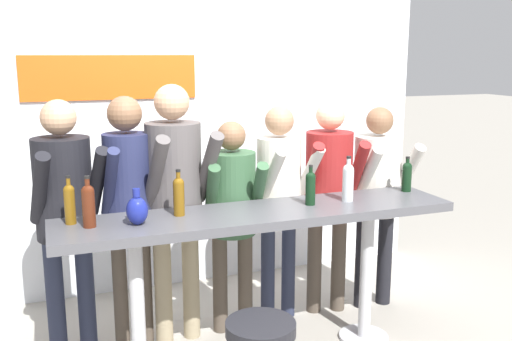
{
  "coord_description": "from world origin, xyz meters",
  "views": [
    {
      "loc": [
        -1.27,
        -3.34,
        2.06
      ],
      "look_at": [
        0.0,
        0.08,
        1.3
      ],
      "focal_mm": 40.0,
      "sensor_mm": 36.0,
      "label": 1
    }
  ],
  "objects_px": {
    "wine_bottle_3": "(407,175)",
    "person_far_left": "(65,202)",
    "wine_bottle_4": "(88,204)",
    "person_center": "(232,205)",
    "decorative_vase": "(137,210)",
    "wine_bottle_0": "(179,194)",
    "wine_bottle_5": "(310,186)",
    "person_center_left": "(175,186)",
    "wine_bottle_2": "(70,202)",
    "person_center_right": "(279,190)",
    "person_left": "(129,193)",
    "person_far_right": "(377,186)",
    "wine_bottle_1": "(348,181)",
    "tasting_table": "(260,235)",
    "person_right": "(329,184)"
  },
  "relations": [
    {
      "from": "decorative_vase",
      "to": "wine_bottle_0",
      "type": "bearing_deg",
      "value": 21.09
    },
    {
      "from": "wine_bottle_3",
      "to": "person_center_right",
      "type": "bearing_deg",
      "value": 154.24
    },
    {
      "from": "wine_bottle_1",
      "to": "wine_bottle_3",
      "type": "xyz_separation_m",
      "value": [
        0.55,
        0.1,
        -0.02
      ]
    },
    {
      "from": "person_center",
      "to": "decorative_vase",
      "type": "relative_size",
      "value": 7.21
    },
    {
      "from": "tasting_table",
      "to": "person_far_left",
      "type": "relative_size",
      "value": 1.49
    },
    {
      "from": "decorative_vase",
      "to": "wine_bottle_5",
      "type": "bearing_deg",
      "value": 2.5
    },
    {
      "from": "wine_bottle_2",
      "to": "wine_bottle_1",
      "type": "bearing_deg",
      "value": -3.33
    },
    {
      "from": "decorative_vase",
      "to": "person_far_right",
      "type": "bearing_deg",
      "value": 14.39
    },
    {
      "from": "wine_bottle_4",
      "to": "wine_bottle_1",
      "type": "bearing_deg",
      "value": 0.02
    },
    {
      "from": "person_far_right",
      "to": "wine_bottle_5",
      "type": "xyz_separation_m",
      "value": [
        -0.82,
        -0.46,
        0.17
      ]
    },
    {
      "from": "person_center_left",
      "to": "person_center_right",
      "type": "relative_size",
      "value": 1.11
    },
    {
      "from": "wine_bottle_4",
      "to": "wine_bottle_3",
      "type": "bearing_deg",
      "value": 2.55
    },
    {
      "from": "person_left",
      "to": "wine_bottle_3",
      "type": "relative_size",
      "value": 6.84
    },
    {
      "from": "person_center",
      "to": "person_center_left",
      "type": "bearing_deg",
      "value": -170.28
    },
    {
      "from": "person_left",
      "to": "person_center",
      "type": "height_order",
      "value": "person_left"
    },
    {
      "from": "wine_bottle_5",
      "to": "wine_bottle_1",
      "type": "bearing_deg",
      "value": -0.53
    },
    {
      "from": "person_far_right",
      "to": "tasting_table",
      "type": "bearing_deg",
      "value": -155.96
    },
    {
      "from": "tasting_table",
      "to": "wine_bottle_5",
      "type": "distance_m",
      "value": 0.47
    },
    {
      "from": "tasting_table",
      "to": "person_right",
      "type": "height_order",
      "value": "person_right"
    },
    {
      "from": "wine_bottle_0",
      "to": "wine_bottle_4",
      "type": "xyz_separation_m",
      "value": [
        -0.55,
        -0.06,
        0.01
      ]
    },
    {
      "from": "person_left",
      "to": "wine_bottle_3",
      "type": "xyz_separation_m",
      "value": [
        1.97,
        -0.36,
        0.05
      ]
    },
    {
      "from": "wine_bottle_3",
      "to": "person_center_left",
      "type": "bearing_deg",
      "value": 168.6
    },
    {
      "from": "wine_bottle_1",
      "to": "wine_bottle_5",
      "type": "xyz_separation_m",
      "value": [
        -0.28,
        0.0,
        -0.02
      ]
    },
    {
      "from": "person_center",
      "to": "person_right",
      "type": "relative_size",
      "value": 0.93
    },
    {
      "from": "person_center_left",
      "to": "wine_bottle_2",
      "type": "relative_size",
      "value": 6.27
    },
    {
      "from": "tasting_table",
      "to": "person_center_left",
      "type": "relative_size",
      "value": 1.42
    },
    {
      "from": "wine_bottle_5",
      "to": "decorative_vase",
      "type": "distance_m",
      "value": 1.16
    },
    {
      "from": "wine_bottle_4",
      "to": "decorative_vase",
      "type": "bearing_deg",
      "value": -9.92
    },
    {
      "from": "wine_bottle_3",
      "to": "wine_bottle_0",
      "type": "bearing_deg",
      "value": -178.62
    },
    {
      "from": "wine_bottle_3",
      "to": "person_far_left",
      "type": "bearing_deg",
      "value": 170.56
    },
    {
      "from": "wine_bottle_2",
      "to": "wine_bottle_5",
      "type": "height_order",
      "value": "wine_bottle_2"
    },
    {
      "from": "tasting_table",
      "to": "wine_bottle_0",
      "type": "xyz_separation_m",
      "value": [
        -0.52,
        0.08,
        0.3
      ]
    },
    {
      "from": "wine_bottle_3",
      "to": "decorative_vase",
      "type": "relative_size",
      "value": 1.18
    },
    {
      "from": "person_center_left",
      "to": "person_far_right",
      "type": "xyz_separation_m",
      "value": [
        1.65,
        0.02,
        -0.14
      ]
    },
    {
      "from": "person_far_right",
      "to": "wine_bottle_3",
      "type": "distance_m",
      "value": 0.39
    },
    {
      "from": "person_far_right",
      "to": "wine_bottle_1",
      "type": "distance_m",
      "value": 0.73
    },
    {
      "from": "person_left",
      "to": "wine_bottle_2",
      "type": "xyz_separation_m",
      "value": [
        -0.39,
        -0.35,
        0.06
      ]
    },
    {
      "from": "person_far_left",
      "to": "wine_bottle_4",
      "type": "relative_size",
      "value": 5.74
    },
    {
      "from": "person_center_right",
      "to": "wine_bottle_3",
      "type": "bearing_deg",
      "value": -32.89
    },
    {
      "from": "wine_bottle_0",
      "to": "wine_bottle_5",
      "type": "relative_size",
      "value": 1.08
    },
    {
      "from": "wine_bottle_4",
      "to": "person_center",
      "type": "bearing_deg",
      "value": 23.52
    },
    {
      "from": "person_center_left",
      "to": "person_center_right",
      "type": "xyz_separation_m",
      "value": [
        0.82,
        0.07,
        -0.11
      ]
    },
    {
      "from": "decorative_vase",
      "to": "wine_bottle_3",
      "type": "bearing_deg",
      "value": 4.25
    },
    {
      "from": "person_far_left",
      "to": "wine_bottle_5",
      "type": "bearing_deg",
      "value": -29.24
    },
    {
      "from": "person_left",
      "to": "person_right",
      "type": "distance_m",
      "value": 1.55
    },
    {
      "from": "person_right",
      "to": "wine_bottle_4",
      "type": "bearing_deg",
      "value": -153.94
    },
    {
      "from": "person_center",
      "to": "wine_bottle_0",
      "type": "bearing_deg",
      "value": -132.63
    },
    {
      "from": "person_far_left",
      "to": "decorative_vase",
      "type": "bearing_deg",
      "value": -65.89
    },
    {
      "from": "person_far_right",
      "to": "person_right",
      "type": "bearing_deg",
      "value": 176.81
    },
    {
      "from": "person_center_left",
      "to": "person_left",
      "type": "bearing_deg",
      "value": 169.0
    }
  ]
}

